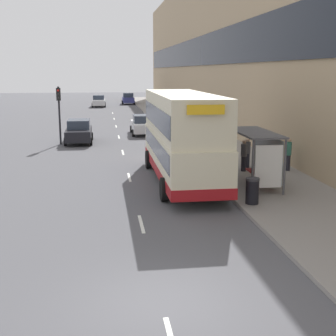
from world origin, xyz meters
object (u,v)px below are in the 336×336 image
object	(u,v)px
bus_shelter	(260,149)
double_decker_bus_near	(182,136)
pedestrian_at_shelter	(288,154)
car_0	(99,101)
pedestrian_2	(244,155)
pedestrian_1	(264,152)
car_2	(143,125)
car_1	(128,99)
pedestrian_3	(247,152)
traffic_light_far_kerb	(59,105)
litter_bin	(252,191)
car_3	(79,131)

from	to	relation	value
bus_shelter	double_decker_bus_near	xyz separation A→B (m)	(-3.30, 1.82, 0.41)
double_decker_bus_near	pedestrian_at_shelter	bearing A→B (deg)	12.46
car_0	pedestrian_2	world-z (taller)	pedestrian_2
pedestrian_1	car_2	bearing A→B (deg)	109.32
double_decker_bus_near	pedestrian_2	xyz separation A→B (m)	(3.56, 1.45, -1.29)
pedestrian_1	pedestrian_2	bearing A→B (deg)	-143.65
double_decker_bus_near	car_1	world-z (taller)	double_decker_bus_near
car_0	double_decker_bus_near	bearing A→B (deg)	94.92
bus_shelter	pedestrian_3	size ratio (longest dim) A/B	2.58
pedestrian_at_shelter	traffic_light_far_kerb	size ratio (longest dim) A/B	0.41
pedestrian_2	litter_bin	world-z (taller)	pedestrian_2
car_2	pedestrian_at_shelter	world-z (taller)	pedestrian_at_shelter
bus_shelter	car_3	xyz separation A→B (m)	(-8.85, 15.56, -1.02)
double_decker_bus_near	traffic_light_far_kerb	bearing A→B (deg)	117.74
pedestrian_2	bus_shelter	bearing A→B (deg)	-94.55
car_3	double_decker_bus_near	bearing A→B (deg)	112.01
bus_shelter	car_3	size ratio (longest dim) A/B	0.92
pedestrian_3	traffic_light_far_kerb	size ratio (longest dim) A/B	0.38
pedestrian_1	pedestrian_3	bearing A→B (deg)	-170.48
car_0	litter_bin	bearing A→B (deg)	96.66
car_1	pedestrian_3	bearing A→B (deg)	-86.06
double_decker_bus_near	car_3	distance (m)	14.89
litter_bin	car_0	bearing A→B (deg)	96.66
bus_shelter	double_decker_bus_near	bearing A→B (deg)	151.10
car_2	pedestrian_3	world-z (taller)	pedestrian_3
bus_shelter	car_2	size ratio (longest dim) A/B	0.92
car_0	pedestrian_1	bearing A→B (deg)	101.11
car_2	double_decker_bus_near	bearing A→B (deg)	-88.94
pedestrian_2	traffic_light_far_kerb	xyz separation A→B (m)	(-10.43, 11.62, 1.87)
car_3	pedestrian_3	size ratio (longest dim) A/B	2.82
double_decker_bus_near	car_0	world-z (taller)	double_decker_bus_near
pedestrian_at_shelter	litter_bin	distance (m)	7.05
pedestrian_at_shelter	pedestrian_1	bearing A→B (deg)	126.27
pedestrian_3	litter_bin	bearing A→B (deg)	-105.78
car_1	car_3	world-z (taller)	car_1
pedestrian_1	car_0	bearing A→B (deg)	101.11
car_3	pedestrian_at_shelter	xyz separation A→B (m)	(11.48, -12.43, 0.17)
car_0	car_2	distance (m)	32.46
pedestrian_3	car_3	bearing A→B (deg)	130.14
pedestrian_1	traffic_light_far_kerb	bearing A→B (deg)	138.48
pedestrian_1	litter_bin	xyz separation A→B (m)	(-2.95, -7.11, -0.29)
bus_shelter	pedestrian_at_shelter	xyz separation A→B (m)	(2.63, 3.13, -0.84)
bus_shelter	pedestrian_3	world-z (taller)	bus_shelter
pedestrian_1	litter_bin	distance (m)	7.71
bus_shelter	car_0	xyz separation A→B (m)	(-7.60, 51.84, -1.02)
double_decker_bus_near	litter_bin	distance (m)	5.28
bus_shelter	pedestrian_at_shelter	size ratio (longest dim) A/B	2.41
traffic_light_far_kerb	bus_shelter	bearing A→B (deg)	-55.66
car_3	pedestrian_2	distance (m)	15.30
pedestrian_2	car_3	bearing A→B (deg)	126.55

